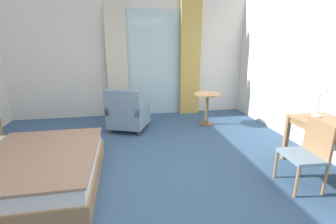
# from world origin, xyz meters

# --- Properties ---
(ground) EXTENTS (6.36, 6.66, 0.10)m
(ground) POSITION_xyz_m (0.00, 0.00, -0.05)
(ground) COLOR #38567A
(wall_back) EXTENTS (5.96, 0.12, 2.88)m
(wall_back) POSITION_xyz_m (0.00, 3.07, 1.44)
(wall_back) COLOR silver
(wall_back) RESTS_ON ground
(balcony_glass_door) EXTENTS (1.34, 0.02, 2.54)m
(balcony_glass_door) POSITION_xyz_m (0.55, 2.99, 1.27)
(balcony_glass_door) COLOR silver
(balcony_glass_door) RESTS_ON ground
(curtain_panel_left) EXTENTS (0.49, 0.10, 2.76)m
(curtain_panel_left) POSITION_xyz_m (-0.34, 2.89, 1.38)
(curtain_panel_left) COLOR beige
(curtain_panel_left) RESTS_ON ground
(curtain_panel_right) EXTENTS (0.50, 0.10, 2.76)m
(curtain_panel_right) POSITION_xyz_m (1.44, 2.89, 1.38)
(curtain_panel_right) COLOR tan
(curtain_panel_right) RESTS_ON ground
(bed) EXTENTS (2.14, 1.77, 0.95)m
(bed) POSITION_xyz_m (-1.69, 0.02, 0.24)
(bed) COLOR #9E754C
(bed) RESTS_ON ground
(desk_chair) EXTENTS (0.43, 0.49, 0.86)m
(desk_chair) POSITION_xyz_m (2.00, -0.59, 0.48)
(desk_chair) COLOR gray
(desk_chair) RESTS_ON ground
(desk_lamp) EXTENTS (0.20, 0.15, 0.43)m
(desk_lamp) POSITION_xyz_m (2.61, -0.05, 1.03)
(desk_lamp) COLOR #B7B2A8
(desk_lamp) RESTS_ON writing_desk
(armchair_by_window) EXTENTS (0.94, 0.95, 0.90)m
(armchair_by_window) POSITION_xyz_m (-0.15, 1.84, 0.35)
(armchair_by_window) COLOR gray
(armchair_by_window) RESTS_ON ground
(round_cafe_table) EXTENTS (0.57, 0.57, 0.71)m
(round_cafe_table) POSITION_xyz_m (1.59, 1.91, 0.52)
(round_cafe_table) COLOR #9E754C
(round_cafe_table) RESTS_ON ground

